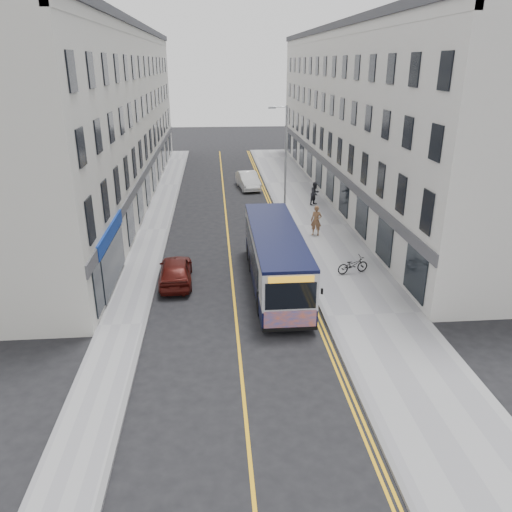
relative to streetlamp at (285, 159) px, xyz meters
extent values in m
plane|color=black|center=(-4.17, -14.00, -4.38)|extent=(140.00, 140.00, 0.00)
cube|color=gray|center=(2.08, -2.00, -4.32)|extent=(4.50, 64.00, 0.12)
cube|color=gray|center=(-9.17, -2.00, -4.32)|extent=(2.00, 64.00, 0.12)
cube|color=slate|center=(-0.17, -2.00, -4.32)|extent=(0.18, 64.00, 0.13)
cube|color=slate|center=(-8.17, -2.00, -4.32)|extent=(0.18, 64.00, 0.13)
cube|color=#EBA614|center=(-4.17, -2.00, -4.38)|extent=(0.12, 64.00, 0.01)
cube|color=#EBA614|center=(-0.62, -2.00, -4.38)|extent=(0.10, 64.00, 0.01)
cube|color=#EBA614|center=(-0.42, -2.00, -4.38)|extent=(0.10, 64.00, 0.01)
cube|color=silver|center=(7.33, 7.00, 2.12)|extent=(6.00, 46.00, 13.00)
cube|color=beige|center=(-13.17, 7.00, 2.12)|extent=(6.00, 46.00, 13.00)
cylinder|color=#9C9FA4|center=(0.08, 0.00, -0.38)|extent=(0.14, 0.14, 8.00)
cylinder|color=#9C9FA4|center=(-0.42, 0.00, 3.52)|extent=(1.00, 0.08, 0.08)
cube|color=#9C9FA4|center=(-0.92, 0.00, 3.47)|extent=(0.50, 0.18, 0.12)
cube|color=black|center=(-2.01, -11.60, -3.64)|extent=(2.32, 10.22, 0.84)
cube|color=#BABDC1|center=(-2.01, -11.60, -2.39)|extent=(2.32, 10.22, 1.67)
cube|color=black|center=(-2.01, -11.60, -1.47)|extent=(2.34, 10.22, 0.15)
cube|color=black|center=(-3.19, -11.04, -2.57)|extent=(0.04, 7.99, 1.07)
cube|color=black|center=(-0.83, -11.04, -2.57)|extent=(0.04, 7.99, 1.07)
cube|color=black|center=(-2.01, -16.73, -2.48)|extent=(2.09, 0.04, 1.16)
cube|color=orange|center=(-2.01, -16.73, -3.59)|extent=(2.18, 0.04, 0.88)
cube|color=orange|center=(-2.01, -16.74, -1.74)|extent=(1.86, 0.04, 0.26)
cylinder|color=black|center=(-3.06, -14.66, -3.92)|extent=(0.26, 0.93, 0.93)
cylinder|color=black|center=(-0.96, -14.66, -3.92)|extent=(0.26, 0.93, 0.93)
cylinder|color=black|center=(-3.06, -9.56, -3.92)|extent=(0.26, 0.93, 0.93)
cylinder|color=black|center=(-0.96, -9.56, -3.92)|extent=(0.26, 0.93, 0.93)
cylinder|color=black|center=(-3.06, -7.88, -3.92)|extent=(0.26, 0.93, 0.93)
cylinder|color=black|center=(-0.96, -7.88, -3.92)|extent=(0.26, 0.93, 0.93)
imported|color=black|center=(2.31, -10.54, -3.80)|extent=(1.87, 1.03, 0.93)
imported|color=brown|center=(1.58, -4.10, -3.29)|extent=(0.84, 0.71, 1.95)
imported|color=black|center=(2.96, 3.29, -3.36)|extent=(1.11, 1.09, 1.81)
imported|color=silver|center=(-1.92, 9.61, -3.64)|extent=(2.14, 4.68, 1.49)
imported|color=#48100C|center=(-7.08, -10.79, -3.68)|extent=(1.81, 4.20, 1.41)
camera|label=1|loc=(-4.94, -34.71, 6.36)|focal=35.00mm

